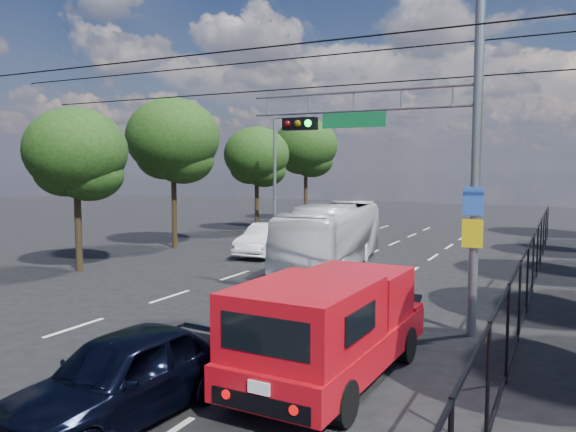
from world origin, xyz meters
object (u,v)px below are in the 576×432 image
Objects in this scene: red_pickup at (331,325)px; white_van at (267,239)px; signal_mast at (427,127)px; navy_hatchback at (123,376)px; white_bus at (332,236)px.

red_pickup reaches higher than white_van.
signal_mast reaches higher than navy_hatchback.
signal_mast is 14.08m from white_van.
signal_mast is 1.61× the size of red_pickup.
white_bus is at bearing 111.94° from red_pickup.
signal_mast is 6.09m from red_pickup.
navy_hatchback is at bearing -89.01° from white_bus.
signal_mast is 2.14× the size of navy_hatchback.
navy_hatchback is 0.97× the size of white_van.
red_pickup is at bearing 56.35° from navy_hatchback.
white_bus is at bearing -30.64° from white_van.
navy_hatchback is at bearing -74.76° from white_van.
signal_mast reaches higher than red_pickup.
red_pickup is at bearing -62.58° from white_van.
red_pickup is 16.27m from white_van.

